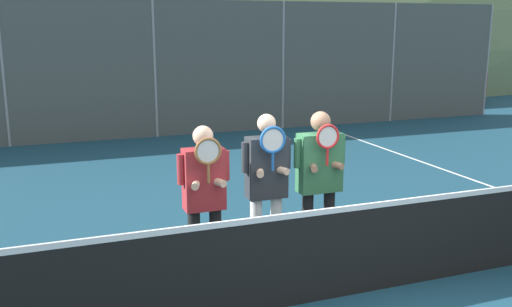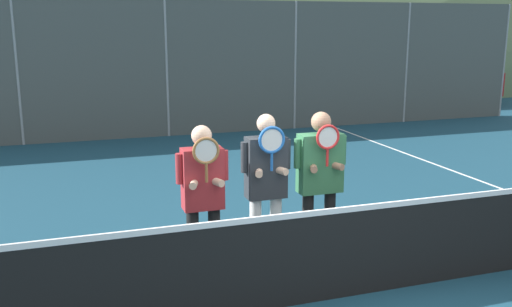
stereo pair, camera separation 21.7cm
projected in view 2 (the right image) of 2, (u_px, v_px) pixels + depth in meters
name	position (u px, v px, depth m)	size (l,w,h in m)	color
ground_plane	(332.00, 299.00, 5.73)	(120.00, 120.00, 0.00)	navy
hill_distant	(90.00, 56.00, 51.55)	(135.64, 75.35, 26.37)	#5B7551
clubhouse_building	(169.00, 45.00, 22.35)	(16.69, 5.50, 3.88)	#9EA3A8
fence_back	(167.00, 69.00, 13.87)	(20.34, 0.06, 3.31)	gray
tennis_net	(333.00, 253.00, 5.63)	(12.02, 0.09, 1.06)	gray
court_line_right_sideline	(488.00, 184.00, 9.90)	(0.05, 16.00, 0.01)	white
player_leftmost	(203.00, 191.00, 5.93)	(0.56, 0.34, 1.70)	black
player_center_left	(266.00, 181.00, 6.19)	(0.57, 0.34, 1.77)	white
player_center_right	(320.00, 174.00, 6.41)	(0.63, 0.34, 1.76)	black
car_left_of_center	(131.00, 89.00, 16.63)	(4.57, 2.00, 1.73)	navy
car_center	(291.00, 84.00, 18.34)	(4.42, 2.05, 1.68)	silver
car_right_of_center	(431.00, 79.00, 19.72)	(4.66, 2.05, 1.76)	maroon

